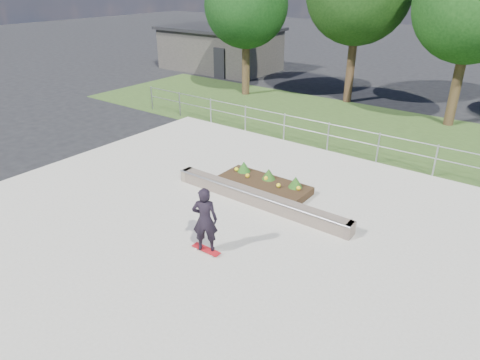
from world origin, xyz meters
name	(u,v)px	position (x,y,z in m)	size (l,w,h in m)	color
ground	(201,234)	(0.00, 0.00, 0.00)	(120.00, 120.00, 0.00)	black
grass_verge	(361,129)	(0.00, 11.00, 0.01)	(30.00, 8.00, 0.02)	#2C451B
concrete_slab	(201,233)	(0.00, 0.00, 0.03)	(15.00, 15.00, 0.06)	#A6A293
fence	(328,133)	(0.00, 7.50, 0.77)	(20.06, 0.06, 1.20)	#919499
building	(220,48)	(-14.00, 18.00, 1.51)	(8.40, 5.40, 3.00)	#302D2A
tree_far_left	(246,6)	(-8.00, 13.00, 4.85)	(4.55, 4.55, 7.15)	#372616
tree_mid_right	(474,4)	(3.00, 14.00, 5.23)	(4.90, 4.90, 7.70)	#352515
grind_ledge	(258,199)	(0.37, 2.19, 0.26)	(6.00, 0.44, 0.43)	brown
planter_bed	(265,183)	(-0.10, 3.25, 0.24)	(3.00, 1.20, 0.61)	black
skateboarder	(205,220)	(0.72, -0.60, 0.98)	(0.80, 0.67, 1.78)	white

